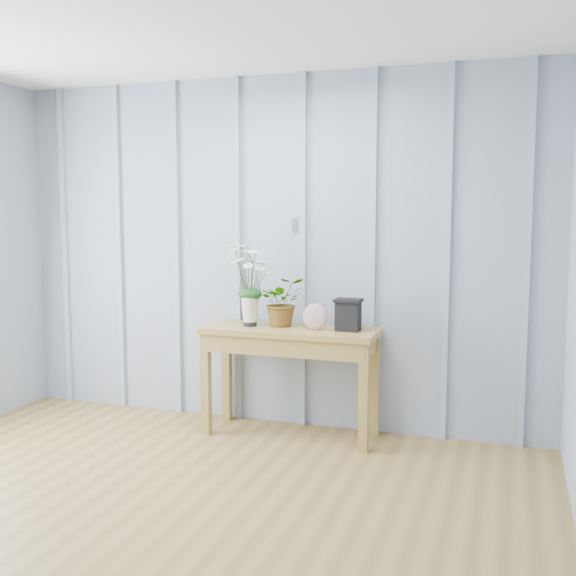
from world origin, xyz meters
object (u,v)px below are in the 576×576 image
(sideboard, at_px, (290,344))
(carved_box, at_px, (348,314))
(daisy_vase, at_px, (250,274))
(felt_disc_vessel, at_px, (315,317))

(sideboard, bearing_deg, carved_box, 2.27)
(daisy_vase, xyz_separation_m, carved_box, (0.69, 0.03, -0.25))
(daisy_vase, bearing_deg, sideboard, 3.55)
(felt_disc_vessel, distance_m, carved_box, 0.22)
(felt_disc_vessel, height_order, carved_box, carved_box)
(sideboard, bearing_deg, felt_disc_vessel, -6.91)
(sideboard, height_order, daisy_vase, daisy_vase)
(carved_box, bearing_deg, daisy_vase, -177.19)
(daisy_vase, distance_m, felt_disc_vessel, 0.54)
(felt_disc_vessel, bearing_deg, carved_box, 17.91)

